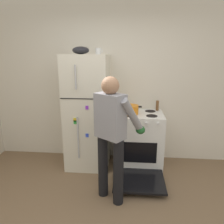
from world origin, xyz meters
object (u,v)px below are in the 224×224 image
Objects in this scene: refrigerator at (88,112)px; person_cook at (112,130)px; stove_range at (139,141)px; coffee_mug at (98,51)px; red_pot at (130,109)px; pepper_mill at (157,105)px; mixing_bowl at (81,50)px.

person_cook is (0.48, -0.89, 0.03)m from refrigerator.
coffee_mug reaches higher than stove_range.
red_pot is at bearing -4.15° from refrigerator.
pepper_mill is at bearing 58.84° from person_cook.
coffee_mug is at bearing 174.13° from stove_range.
person_cook is at bearing -112.43° from stove_range.
stove_range is 10.98× the size of coffee_mug.
red_pot is (0.68, -0.05, 0.08)m from refrigerator.
coffee_mug reaches higher than refrigerator.
coffee_mug is (-0.30, 0.95, 0.94)m from person_cook.
mixing_bowl is at bearing 176.26° from red_pot.
mixing_bowl is at bearing -169.22° from coffee_mug.
coffee_mug is (-0.66, 0.07, 1.44)m from stove_range.
coffee_mug is at bearing 10.78° from mixing_bowl.
pepper_mill is 0.64× the size of mixing_bowl.
stove_range is 0.67m from pepper_mill.
person_cook is at bearing -61.67° from refrigerator.
red_pot is 1.18m from mixing_bowl.
stove_range is 1.58m from coffee_mug.
pepper_mill reaches higher than red_pot.
mixing_bowl is (-0.08, 0.00, 0.98)m from refrigerator.
stove_range is at bearing -1.12° from mixing_bowl.
person_cook reaches higher than pepper_mill.
stove_range is 3.25× the size of red_pot.
refrigerator is 1.02m from person_cook.
pepper_mill is at bearing 28.52° from red_pot.
mixing_bowl is at bearing 179.78° from refrigerator.
stove_range is 1.72m from mixing_bowl.
pepper_mill is (0.30, 0.22, 0.56)m from stove_range.
refrigerator is 0.97m from stove_range.
refrigerator reaches higher than stove_range.
coffee_mug reaches higher than red_pot.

